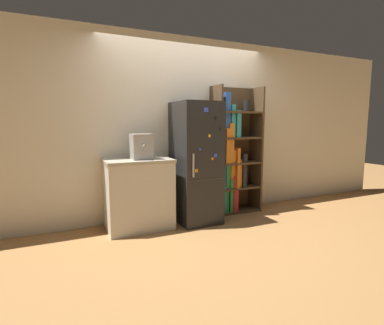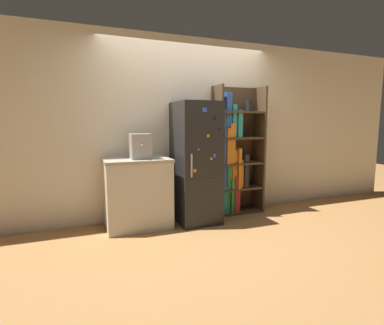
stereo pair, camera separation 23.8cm
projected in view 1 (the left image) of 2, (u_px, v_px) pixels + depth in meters
The scene contains 6 objects.
ground_plane at pixel (199, 223), 4.15m from camera, with size 16.00×16.00×0.00m, color #A87542.
wall_back at pixel (186, 128), 4.41m from camera, with size 8.00×0.05×2.60m.
refrigerator at pixel (196, 163), 4.15m from camera, with size 0.56×0.68×1.66m.
bookshelf at pixel (230, 156), 4.58m from camera, with size 0.75×0.36×1.92m.
kitchen_counter at pixel (138, 194), 3.90m from camera, with size 0.85×0.59×0.92m.
espresso_machine at pixel (141, 147), 3.80m from camera, with size 0.26×0.29×0.32m.
Camera 1 is at (-1.77, -3.60, 1.37)m, focal length 28.00 mm.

